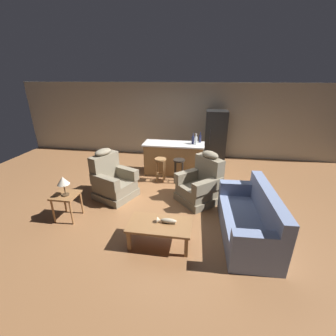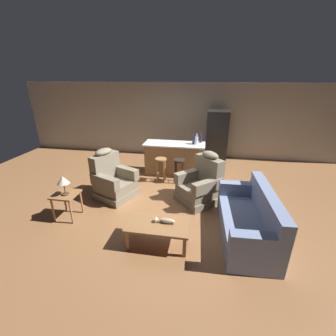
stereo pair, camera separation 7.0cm
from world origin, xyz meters
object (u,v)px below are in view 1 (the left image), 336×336
at_px(couch, 250,220).
at_px(bottle_tall_green, 193,140).
at_px(recliner_near_lamp, 113,181).
at_px(refrigerator, 215,137).
at_px(recliner_near_island, 201,184).
at_px(bottle_short_amber, 200,138).
at_px(kitchen_island, 174,158).
at_px(bar_stool_left, 160,165).
at_px(bar_stool_right, 179,167).
at_px(bottle_wine_dark, 196,140).
at_px(end_table, 66,199).
at_px(coffee_table, 160,226).
at_px(fish_figurine, 167,221).
at_px(table_lamp, 63,182).

bearing_deg(couch, bottle_tall_green, -68.61).
distance_m(recliner_near_lamp, refrigerator, 3.87).
height_order(couch, recliner_near_island, recliner_near_island).
bearing_deg(couch, bottle_short_amber, -73.31).
relative_size(recliner_near_island, kitchen_island, 0.67).
relative_size(bar_stool_left, bar_stool_right, 1.00).
bearing_deg(recliner_near_island, bottle_wine_dark, -124.15).
relative_size(recliner_near_lamp, end_table, 2.14).
height_order(bar_stool_left, bar_stool_right, same).
bearing_deg(kitchen_island, recliner_near_lamp, -127.36).
bearing_deg(couch, kitchen_island, -59.20).
bearing_deg(coffee_table, bottle_tall_green, 83.58).
height_order(recliner_near_island, bottle_short_amber, bottle_short_amber).
relative_size(fish_figurine, bottle_tall_green, 1.12).
bearing_deg(bar_stool_left, end_table, -126.96).
bearing_deg(recliner_near_lamp, bar_stool_left, 69.96).
bearing_deg(refrigerator, fish_figurine, -102.35).
xyz_separation_m(recliner_near_lamp, bottle_short_amber, (2.04, 1.92, 0.64)).
relative_size(table_lamp, bottle_short_amber, 1.32).
bearing_deg(bottle_wine_dark, bottle_short_amber, 64.42).
bearing_deg(table_lamp, bar_stool_left, 54.11).
bearing_deg(bottle_short_amber, bottle_wine_dark, -115.58).
bearing_deg(bar_stool_right, bottle_wine_dark, 56.97).
bearing_deg(bottle_short_amber, bar_stool_left, -140.27).
bearing_deg(kitchen_island, couch, -56.70).
xyz_separation_m(end_table, table_lamp, (0.03, -0.04, 0.41)).
xyz_separation_m(fish_figurine, couch, (1.49, 0.43, -0.12)).
height_order(end_table, table_lamp, table_lamp).
bearing_deg(bar_stool_right, end_table, -135.07).
bearing_deg(refrigerator, bottle_short_amber, -117.39).
bearing_deg(recliner_near_lamp, kitchen_island, 76.02).
bearing_deg(refrigerator, recliner_near_island, -98.09).
xyz_separation_m(bar_stool_left, bottle_short_amber, (1.05, 0.87, 0.60)).
distance_m(couch, kitchen_island, 3.26).
distance_m(fish_figurine, bottle_wine_dark, 3.23).
distance_m(recliner_near_lamp, bottle_wine_dark, 2.64).
height_order(fish_figurine, bottle_wine_dark, bottle_wine_dark).
height_order(end_table, bottle_short_amber, bottle_short_amber).
xyz_separation_m(coffee_table, refrigerator, (1.07, 4.39, 0.52)).
relative_size(end_table, bottle_short_amber, 1.81).
height_order(couch, bottle_wine_dark, bottle_wine_dark).
relative_size(recliner_near_lamp, bar_stool_right, 1.76).
xyz_separation_m(couch, end_table, (-3.65, 0.00, 0.12)).
distance_m(couch, refrigerator, 4.00).
height_order(bottle_short_amber, bottle_wine_dark, bottle_wine_dark).
xyz_separation_m(bar_stool_right, bottle_wine_dark, (0.41, 0.63, 0.60)).
bearing_deg(end_table, kitchen_island, 55.62).
height_order(couch, recliner_near_lamp, recliner_near_lamp).
bearing_deg(fish_figurine, table_lamp, 169.51).
relative_size(recliner_near_lamp, bottle_short_amber, 3.87).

